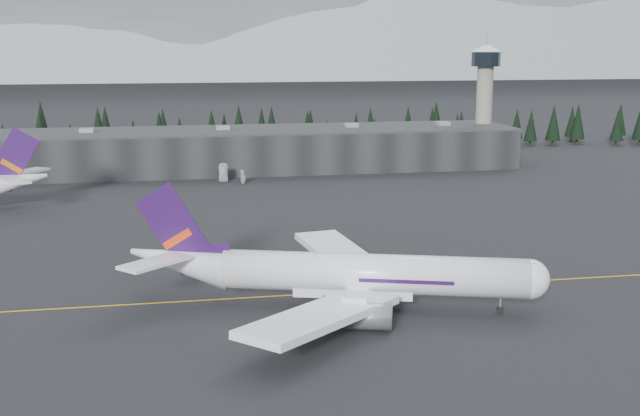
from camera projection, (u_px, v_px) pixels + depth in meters
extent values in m
plane|color=black|center=(344.00, 288.00, 127.23)|extent=(1400.00, 1400.00, 0.00)
cube|color=gold|center=(346.00, 292.00, 125.30)|extent=(400.00, 0.40, 0.02)
cube|color=black|center=(256.00, 150.00, 246.30)|extent=(160.00, 30.00, 12.00)
cube|color=#333335|center=(256.00, 130.00, 245.04)|extent=(160.00, 30.00, 0.60)
cylinder|color=gray|center=(484.00, 113.00, 260.95)|extent=(5.20, 5.20, 32.00)
cylinder|color=black|center=(486.00, 59.00, 257.49)|extent=(9.20, 9.20, 4.50)
cone|color=silver|center=(486.00, 48.00, 256.79)|extent=(10.00, 10.00, 2.00)
cube|color=black|center=(244.00, 133.00, 281.60)|extent=(360.00, 20.00, 15.00)
cylinder|color=white|center=(373.00, 274.00, 116.50)|extent=(43.94, 19.15, 5.78)
sphere|color=white|center=(529.00, 279.00, 113.80)|extent=(5.78, 5.78, 5.78)
cone|color=white|center=(180.00, 261.00, 119.84)|extent=(17.18, 10.48, 8.37)
cube|color=white|center=(344.00, 256.00, 132.02)|extent=(12.30, 27.93, 2.47)
cylinder|color=#979BA0|center=(377.00, 276.00, 126.50)|extent=(7.09, 5.41, 3.66)
cube|color=white|center=(321.00, 316.00, 102.99)|extent=(24.76, 24.31, 2.47)
cylinder|color=#979BA0|center=(369.00, 316.00, 107.77)|extent=(7.09, 5.41, 3.66)
cube|color=#2B0F48|center=(176.00, 229.00, 118.91)|extent=(11.76, 4.22, 14.35)
cube|color=#F23B0E|center=(178.00, 239.00, 119.18)|extent=(4.64, 1.96, 3.53)
cube|color=white|center=(179.00, 243.00, 125.42)|extent=(6.45, 11.27, 0.48)
cube|color=white|center=(155.00, 262.00, 114.18)|extent=(10.77, 10.32, 0.48)
cylinder|color=black|center=(500.00, 304.00, 115.04)|extent=(0.48, 0.48, 2.89)
cylinder|color=black|center=(331.00, 288.00, 122.30)|extent=(0.48, 0.48, 2.89)
cylinder|color=black|center=(324.00, 307.00, 113.88)|extent=(0.48, 0.48, 2.89)
cone|color=white|center=(12.00, 182.00, 186.25)|extent=(17.66, 7.42, 8.92)
cube|color=#2D104E|center=(12.00, 160.00, 185.26)|extent=(13.01, 1.47, 15.29)
cube|color=#C75C0B|center=(12.00, 166.00, 185.55)|extent=(5.04, 0.94, 3.77)
cube|color=white|center=(14.00, 180.00, 180.20)|extent=(9.07, 12.18, 0.51)
cube|color=white|center=(27.00, 172.00, 192.19)|extent=(10.17, 11.94, 0.51)
imported|color=silver|center=(223.00, 179.00, 224.91)|extent=(2.90, 5.55, 1.49)
imported|color=silver|center=(243.00, 181.00, 222.20)|extent=(4.13, 2.06, 1.35)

